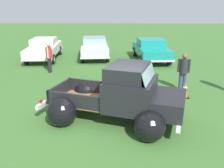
# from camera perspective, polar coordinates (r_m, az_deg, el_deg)

# --- Properties ---
(ground_plane) EXTENTS (80.00, 80.00, 0.00)m
(ground_plane) POSITION_cam_1_polar(r_m,az_deg,el_deg) (8.20, -0.13, -8.14)
(ground_plane) COLOR #3D6B2D
(vintage_pickup_truck) EXTENTS (4.99, 3.78, 1.96)m
(vintage_pickup_truck) POSITION_cam_1_polar(r_m,az_deg,el_deg) (7.78, 2.58, -3.58)
(vintage_pickup_truck) COLOR black
(vintage_pickup_truck) RESTS_ON ground
(show_car_0) EXTENTS (2.15, 4.68, 1.43)m
(show_car_0) POSITION_cam_1_polar(r_m,az_deg,el_deg) (17.25, -15.92, 8.29)
(show_car_0) COLOR black
(show_car_0) RESTS_ON ground
(show_car_1) EXTENTS (2.26, 4.45, 1.43)m
(show_car_1) POSITION_cam_1_polar(r_m,az_deg,el_deg) (17.13, -4.19, 8.87)
(show_car_1) COLOR black
(show_car_1) RESTS_ON ground
(show_car_2) EXTENTS (2.28, 4.57, 1.43)m
(show_car_2) POSITION_cam_1_polar(r_m,az_deg,el_deg) (16.53, 9.29, 8.33)
(show_car_2) COLOR black
(show_car_2) RESTS_ON ground
(spectator_0) EXTENTS (0.53, 0.42, 1.68)m
(spectator_0) POSITION_cam_1_polar(r_m,az_deg,el_deg) (10.81, 16.71, 3.22)
(spectator_0) COLOR navy
(spectator_0) RESTS_ON ground
(spectator_1) EXTENTS (0.34, 0.53, 1.68)m
(spectator_1) POSITION_cam_1_polar(r_m,az_deg,el_deg) (13.76, -14.82, 6.59)
(spectator_1) COLOR black
(spectator_1) RESTS_ON ground
(lane_cone_0) EXTENTS (0.36, 0.36, 0.63)m
(lane_cone_0) POSITION_cam_1_polar(r_m,az_deg,el_deg) (10.66, 6.54, 0.05)
(lane_cone_0) COLOR black
(lane_cone_0) RESTS_ON ground
(lane_cone_1) EXTENTS (0.36, 0.36, 0.63)m
(lane_cone_1) POSITION_cam_1_polar(r_m,az_deg,el_deg) (10.27, 17.01, -1.43)
(lane_cone_1) COLOR black
(lane_cone_1) RESTS_ON ground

